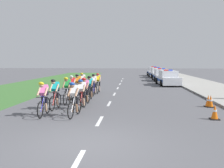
# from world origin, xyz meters

# --- Properties ---
(ground_plane) EXTENTS (160.00, 160.00, 0.00)m
(ground_plane) POSITION_xyz_m (0.00, 0.00, 0.00)
(ground_plane) COLOR #56565B
(sidewalk_slab) EXTENTS (4.72, 60.00, 0.12)m
(sidewalk_slab) POSITION_xyz_m (8.32, 14.00, 0.06)
(sidewalk_slab) COLOR #A3A099
(sidewalk_slab) RESTS_ON ground
(kerb_edge) EXTENTS (0.16, 60.00, 0.13)m
(kerb_edge) POSITION_xyz_m (6.04, 14.00, 0.07)
(kerb_edge) COLOR #9E9E99
(kerb_edge) RESTS_ON ground
(grass_verge) EXTENTS (7.00, 60.00, 0.01)m
(grass_verge) POSITION_xyz_m (-8.59, 14.00, 0.00)
(grass_verge) COLOR #3D7033
(grass_verge) RESTS_ON ground
(lane_markings_centre) EXTENTS (0.14, 29.60, 0.01)m
(lane_markings_centre) POSITION_xyz_m (0.00, 12.70, 0.00)
(lane_markings_centre) COLOR white
(lane_markings_centre) RESTS_ON ground
(cyclist_lead) EXTENTS (0.43, 1.72, 1.56)m
(cyclist_lead) POSITION_xyz_m (-2.56, 3.39, 0.79)
(cyclist_lead) COLOR black
(cyclist_lead) RESTS_ON ground
(cyclist_second) EXTENTS (0.45, 1.72, 1.56)m
(cyclist_second) POSITION_xyz_m (-1.19, 3.36, 0.79)
(cyclist_second) COLOR black
(cyclist_second) RESTS_ON ground
(cyclist_third) EXTENTS (0.42, 1.72, 1.56)m
(cyclist_third) POSITION_xyz_m (-2.54, 4.89, 0.79)
(cyclist_third) COLOR black
(cyclist_third) RESTS_ON ground
(cyclist_fourth) EXTENTS (0.42, 1.72, 1.56)m
(cyclist_fourth) POSITION_xyz_m (-1.20, 4.93, 0.79)
(cyclist_fourth) COLOR black
(cyclist_fourth) RESTS_ON ground
(cyclist_fifth) EXTENTS (0.42, 1.72, 1.56)m
(cyclist_fifth) POSITION_xyz_m (-2.34, 6.44, 0.79)
(cyclist_fifth) COLOR black
(cyclist_fifth) RESTS_ON ground
(cyclist_sixth) EXTENTS (0.44, 1.72, 1.56)m
(cyclist_sixth) POSITION_xyz_m (-1.25, 6.10, 0.79)
(cyclist_sixth) COLOR black
(cyclist_sixth) RESTS_ON ground
(cyclist_seventh) EXTENTS (0.43, 1.72, 1.56)m
(cyclist_seventh) POSITION_xyz_m (-2.50, 8.16, 0.79)
(cyclist_seventh) COLOR black
(cyclist_seventh) RESTS_ON ground
(cyclist_eighth) EXTENTS (0.42, 1.72, 1.56)m
(cyclist_eighth) POSITION_xyz_m (-1.28, 7.70, 0.79)
(cyclist_eighth) COLOR black
(cyclist_eighth) RESTS_ON ground
(cyclist_ninth) EXTENTS (0.43, 1.72, 1.56)m
(cyclist_ninth) POSITION_xyz_m (-2.43, 9.52, 0.79)
(cyclist_ninth) COLOR black
(cyclist_ninth) RESTS_ON ground
(cyclist_tenth) EXTENTS (0.42, 1.72, 1.56)m
(cyclist_tenth) POSITION_xyz_m (-1.39, 9.92, 0.79)
(cyclist_tenth) COLOR black
(cyclist_tenth) RESTS_ON ground
(cyclist_eleventh) EXTENTS (0.43, 1.72, 1.56)m
(cyclist_eleventh) POSITION_xyz_m (-2.56, 11.68, 0.79)
(cyclist_eleventh) COLOR black
(cyclist_eleventh) RESTS_ON ground
(cyclist_twelfth) EXTENTS (0.42, 1.72, 1.56)m
(cyclist_twelfth) POSITION_xyz_m (-1.26, 11.12, 0.79)
(cyclist_twelfth) COLOR black
(cyclist_twelfth) RESTS_ON ground
(police_car_nearest) EXTENTS (2.20, 4.50, 1.59)m
(police_car_nearest) POSITION_xyz_m (4.91, 17.85, 0.68)
(police_car_nearest) COLOR silver
(police_car_nearest) RESTS_ON ground
(police_car_second) EXTENTS (2.03, 4.42, 1.59)m
(police_car_second) POSITION_xyz_m (4.91, 23.38, 0.68)
(police_car_second) COLOR silver
(police_car_second) RESTS_ON ground
(police_car_third) EXTENTS (2.23, 4.51, 1.59)m
(police_car_third) POSITION_xyz_m (4.91, 29.08, 0.68)
(police_car_third) COLOR white
(police_car_third) RESTS_ON ground
(police_car_furthest) EXTENTS (2.12, 4.46, 1.59)m
(police_car_furthest) POSITION_xyz_m (4.91, 33.94, 0.68)
(police_car_furthest) COLOR silver
(police_car_furthest) RESTS_ON ground
(traffic_cone_near) EXTENTS (0.36, 0.36, 0.64)m
(traffic_cone_near) POSITION_xyz_m (5.29, 6.15, 0.31)
(traffic_cone_near) COLOR black
(traffic_cone_near) RESTS_ON ground
(traffic_cone_mid) EXTENTS (0.36, 0.36, 0.64)m
(traffic_cone_mid) POSITION_xyz_m (5.39, 6.06, 0.31)
(traffic_cone_mid) COLOR black
(traffic_cone_mid) RESTS_ON ground
(traffic_cone_far) EXTENTS (0.36, 0.36, 0.64)m
(traffic_cone_far) POSITION_xyz_m (4.69, 3.34, 0.31)
(traffic_cone_far) COLOR black
(traffic_cone_far) RESTS_ON ground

